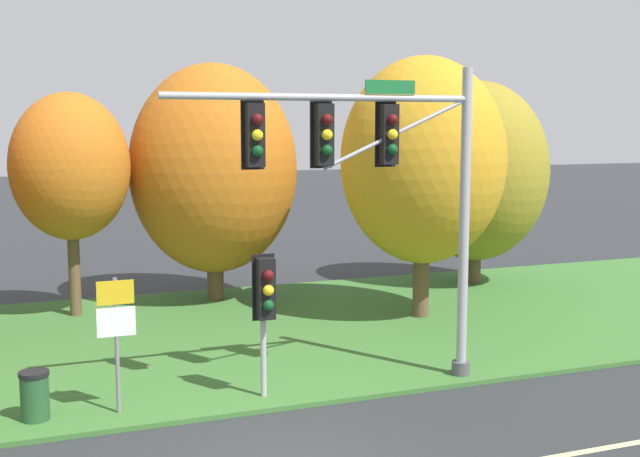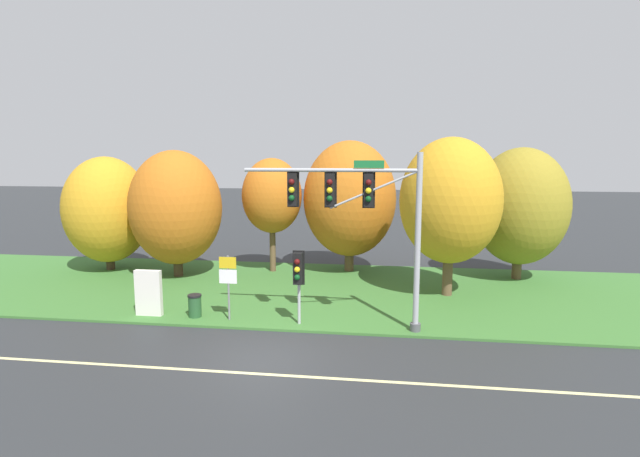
{
  "view_description": "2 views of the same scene",
  "coord_description": "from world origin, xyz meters",
  "px_view_note": "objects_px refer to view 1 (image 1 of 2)",
  "views": [
    {
      "loc": [
        -3.93,
        -11.87,
        5.59
      ],
      "look_at": [
        2.22,
        4.32,
        3.32
      ],
      "focal_mm": 45.0,
      "sensor_mm": 36.0,
      "label": 1
    },
    {
      "loc": [
        3.95,
        -15.29,
        6.69
      ],
      "look_at": [
        1.36,
        3.5,
        3.85
      ],
      "focal_mm": 28.0,
      "sensor_mm": 36.0,
      "label": 2
    }
  ],
  "objects_px": {
    "tree_right_far": "(476,171)",
    "tree_behind_signpost": "(70,167)",
    "route_sign_post": "(116,325)",
    "tree_mid_verge": "(214,169)",
    "tree_tall_centre": "(423,161)",
    "pedestrian_signal_near_kerb": "(265,296)",
    "traffic_signal_mast": "(378,170)",
    "trash_bin": "(35,395)"
  },
  "relations": [
    {
      "from": "route_sign_post",
      "to": "tree_right_far",
      "type": "bearing_deg",
      "value": 33.28
    },
    {
      "from": "tree_mid_verge",
      "to": "trash_bin",
      "type": "height_order",
      "value": "tree_mid_verge"
    },
    {
      "from": "traffic_signal_mast",
      "to": "tree_behind_signpost",
      "type": "bearing_deg",
      "value": 121.98
    },
    {
      "from": "pedestrian_signal_near_kerb",
      "to": "tree_right_far",
      "type": "xyz_separation_m",
      "value": [
        10.23,
        8.84,
        1.77
      ]
    },
    {
      "from": "route_sign_post",
      "to": "trash_bin",
      "type": "relative_size",
      "value": 2.82
    },
    {
      "from": "traffic_signal_mast",
      "to": "route_sign_post",
      "type": "height_order",
      "value": "traffic_signal_mast"
    },
    {
      "from": "tree_right_far",
      "to": "trash_bin",
      "type": "relative_size",
      "value": 7.47
    },
    {
      "from": "trash_bin",
      "to": "tree_right_far",
      "type": "bearing_deg",
      "value": 29.96
    },
    {
      "from": "traffic_signal_mast",
      "to": "tree_behind_signpost",
      "type": "relative_size",
      "value": 1.05
    },
    {
      "from": "tree_mid_verge",
      "to": "tree_tall_centre",
      "type": "distance_m",
      "value": 6.61
    },
    {
      "from": "tree_tall_centre",
      "to": "trash_bin",
      "type": "distance_m",
      "value": 12.23
    },
    {
      "from": "pedestrian_signal_near_kerb",
      "to": "tree_behind_signpost",
      "type": "distance_m",
      "value": 9.54
    },
    {
      "from": "route_sign_post",
      "to": "tree_mid_verge",
      "type": "xyz_separation_m",
      "value": [
        4.09,
        9.21,
        2.39
      ]
    },
    {
      "from": "route_sign_post",
      "to": "tree_mid_verge",
      "type": "bearing_deg",
      "value": 66.08
    },
    {
      "from": "traffic_signal_mast",
      "to": "trash_bin",
      "type": "height_order",
      "value": "traffic_signal_mast"
    },
    {
      "from": "tree_mid_verge",
      "to": "tree_right_far",
      "type": "relative_size",
      "value": 1.06
    },
    {
      "from": "tree_right_far",
      "to": "tree_behind_signpost",
      "type": "bearing_deg",
      "value": -179.69
    },
    {
      "from": "tree_behind_signpost",
      "to": "tree_right_far",
      "type": "relative_size",
      "value": 0.92
    },
    {
      "from": "tree_mid_verge",
      "to": "traffic_signal_mast",
      "type": "bearing_deg",
      "value": -82.75
    },
    {
      "from": "tree_mid_verge",
      "to": "tree_right_far",
      "type": "distance_m",
      "value": 9.04
    },
    {
      "from": "tree_right_far",
      "to": "tree_tall_centre",
      "type": "bearing_deg",
      "value": -137.35
    },
    {
      "from": "tree_right_far",
      "to": "trash_bin",
      "type": "xyz_separation_m",
      "value": [
        -14.6,
        -8.42,
        -3.4
      ]
    },
    {
      "from": "tree_behind_signpost",
      "to": "tree_tall_centre",
      "type": "xyz_separation_m",
      "value": [
        9.27,
        -3.64,
        0.18
      ]
    },
    {
      "from": "tree_mid_verge",
      "to": "route_sign_post",
      "type": "bearing_deg",
      "value": -113.92
    },
    {
      "from": "route_sign_post",
      "to": "tree_right_far",
      "type": "xyz_separation_m",
      "value": [
        13.1,
        8.6,
        2.15
      ]
    },
    {
      "from": "tree_tall_centre",
      "to": "trash_bin",
      "type": "relative_size",
      "value": 7.93
    },
    {
      "from": "tree_behind_signpost",
      "to": "tree_mid_verge",
      "type": "relative_size",
      "value": 0.87
    },
    {
      "from": "traffic_signal_mast",
      "to": "tree_behind_signpost",
      "type": "height_order",
      "value": "traffic_signal_mast"
    },
    {
      "from": "route_sign_post",
      "to": "tree_mid_verge",
      "type": "height_order",
      "value": "tree_mid_verge"
    },
    {
      "from": "traffic_signal_mast",
      "to": "tree_behind_signpost",
      "type": "distance_m",
      "value": 10.38
    },
    {
      "from": "traffic_signal_mast",
      "to": "tree_behind_signpost",
      "type": "xyz_separation_m",
      "value": [
        -5.49,
        8.8,
        -0.27
      ]
    },
    {
      "from": "tree_behind_signpost",
      "to": "traffic_signal_mast",
      "type": "bearing_deg",
      "value": -58.02
    },
    {
      "from": "traffic_signal_mast",
      "to": "tree_tall_centre",
      "type": "bearing_deg",
      "value": 53.81
    },
    {
      "from": "route_sign_post",
      "to": "tree_tall_centre",
      "type": "distance_m",
      "value": 10.65
    },
    {
      "from": "pedestrian_signal_near_kerb",
      "to": "traffic_signal_mast",
      "type": "bearing_deg",
      "value": -0.81
    },
    {
      "from": "route_sign_post",
      "to": "trash_bin",
      "type": "bearing_deg",
      "value": 173.12
    },
    {
      "from": "pedestrian_signal_near_kerb",
      "to": "tree_behind_signpost",
      "type": "xyz_separation_m",
      "value": [
        -3.07,
        8.76,
        2.17
      ]
    },
    {
      "from": "tree_mid_verge",
      "to": "tree_tall_centre",
      "type": "height_order",
      "value": "tree_tall_centre"
    },
    {
      "from": "pedestrian_signal_near_kerb",
      "to": "tree_mid_verge",
      "type": "xyz_separation_m",
      "value": [
        1.22,
        9.45,
        2.0
      ]
    },
    {
      "from": "tree_mid_verge",
      "to": "tree_tall_centre",
      "type": "xyz_separation_m",
      "value": [
        4.98,
        -4.33,
        0.35
      ]
    },
    {
      "from": "route_sign_post",
      "to": "tree_behind_signpost",
      "type": "xyz_separation_m",
      "value": [
        -0.2,
        8.53,
        2.56
      ]
    },
    {
      "from": "tree_right_far",
      "to": "traffic_signal_mast",
      "type": "bearing_deg",
      "value": -131.34
    }
  ]
}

